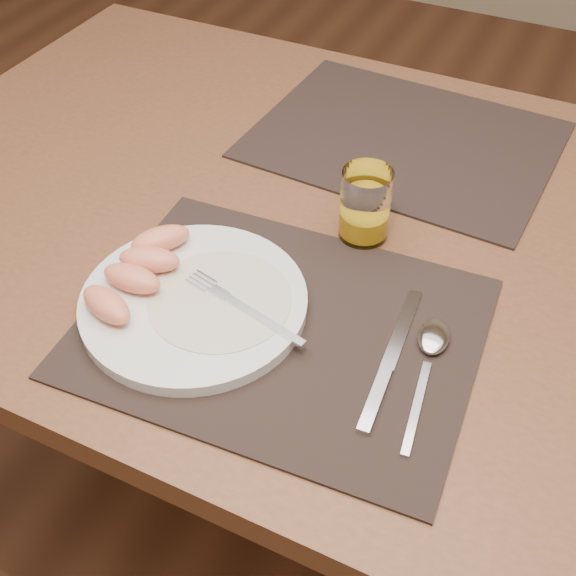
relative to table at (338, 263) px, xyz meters
The scene contains 11 objects.
ground 0.67m from the table, ahead, with size 5.00×5.00×0.00m, color #59331E.
table is the anchor object (origin of this frame).
placemat_near 0.24m from the table, 85.93° to the right, with size 0.45×0.35×0.00m, color black.
placemat_far 0.24m from the table, 86.45° to the left, with size 0.45×0.35×0.00m, color black.
plate 0.27m from the table, 110.99° to the right, with size 0.27×0.27×0.02m, color white.
plate_dressing 0.26m from the table, 105.03° to the right, with size 0.17×0.17×0.00m.
fork 0.25m from the table, 100.61° to the right, with size 0.17×0.06×0.00m.
knife 0.29m from the table, 56.86° to the right, with size 0.03×0.22×0.01m.
spoon 0.27m from the table, 44.30° to the right, with size 0.05×0.19×0.01m.
juice_glass 0.14m from the table, 30.52° to the right, with size 0.06×0.06×0.10m.
grapefruit_wedges 0.31m from the table, 124.92° to the right, with size 0.09×0.19×0.03m.
Camera 1 is at (0.27, -0.73, 1.37)m, focal length 45.00 mm.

